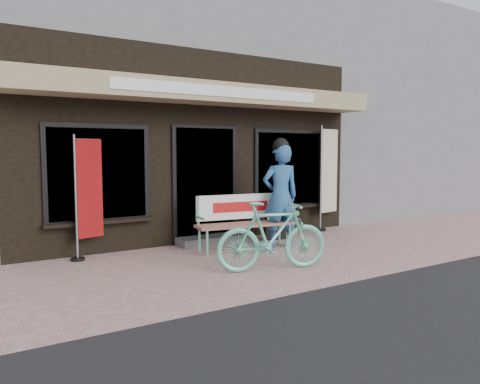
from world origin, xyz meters
TOP-DOWN VIEW (x-y plane):
  - ground at (0.00, 0.00)m, footprint 70.00×70.00m
  - storefront at (0.00, 4.96)m, footprint 7.00×6.77m
  - neighbor_right_near at (8.50, 5.50)m, footprint 10.00×7.00m
  - bench at (0.28, 1.08)m, footprint 1.81×0.70m
  - person at (0.92, 0.84)m, footprint 0.76×0.60m
  - bicycle at (-0.18, -0.42)m, footprint 1.74×0.90m
  - nobori_red at (-2.24, 1.76)m, footprint 0.59×0.28m
  - nobori_cream at (2.91, 1.77)m, footprint 0.67×0.28m
  - menu_stand at (1.24, 1.43)m, footprint 0.45×0.17m

SIDE VIEW (x-z plane):
  - ground at x=0.00m, z-range 0.00..0.00m
  - menu_stand at x=1.24m, z-range 0.01..0.90m
  - bicycle at x=-0.18m, z-range 0.00..1.01m
  - bench at x=0.28m, z-range 0.08..1.04m
  - person at x=0.92m, z-range -0.02..1.94m
  - nobori_red at x=-2.24m, z-range 0.03..2.01m
  - nobori_cream at x=2.91m, z-range 0.04..2.30m
  - neighbor_right_near at x=8.50m, z-range 0.00..5.60m
  - storefront at x=0.00m, z-range -0.01..5.99m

